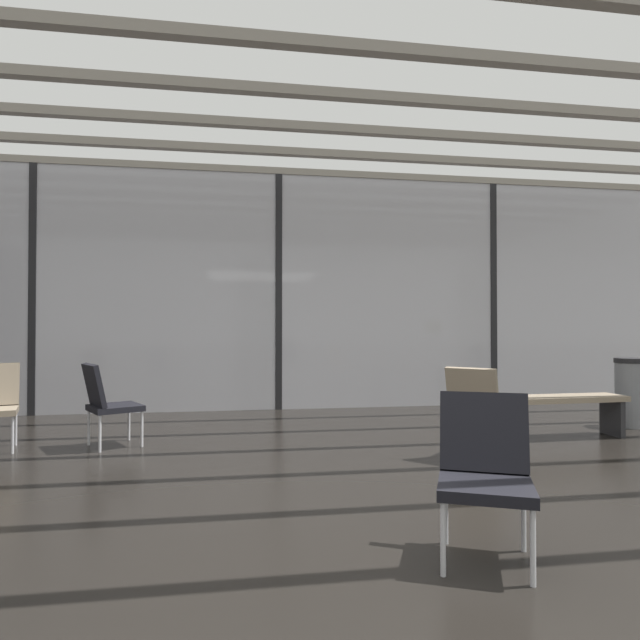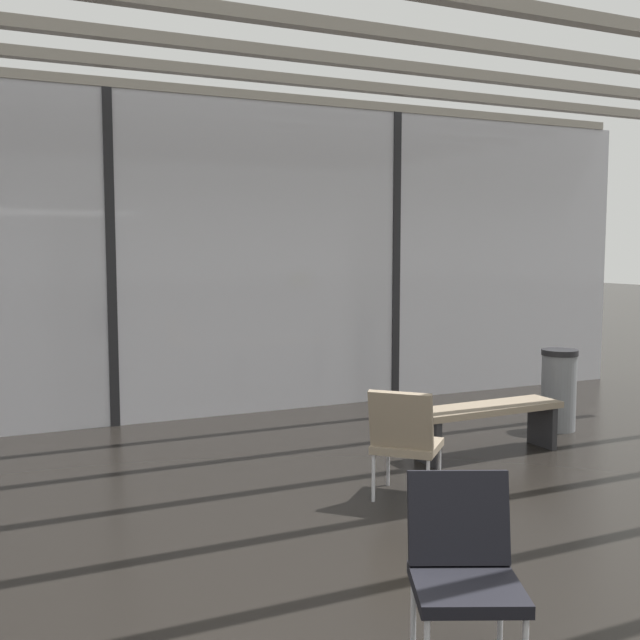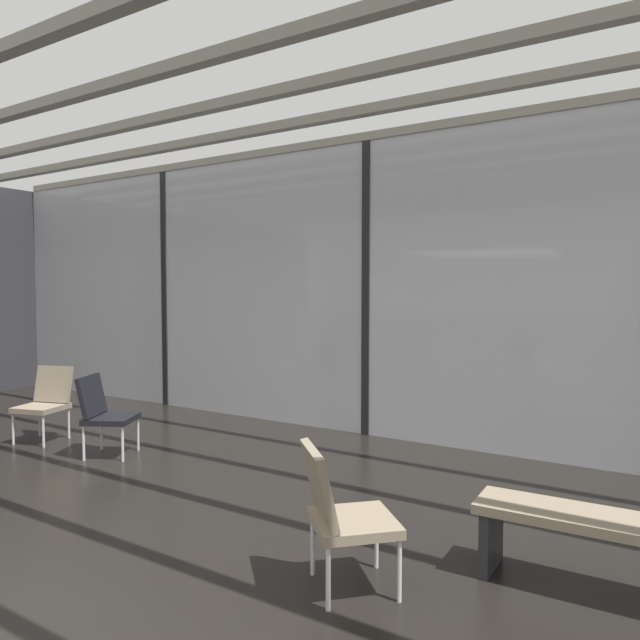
# 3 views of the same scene
# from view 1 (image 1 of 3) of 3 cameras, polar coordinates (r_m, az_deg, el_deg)

# --- Properties ---
(ground_plane) EXTENTS (60.00, 60.00, 0.00)m
(ground_plane) POSITION_cam_1_polar(r_m,az_deg,el_deg) (3.36, 3.67, -22.43)
(ground_plane) COLOR black
(glass_curtain_wall) EXTENTS (14.00, 0.08, 3.59)m
(glass_curtain_wall) POSITION_cam_1_polar(r_m,az_deg,el_deg) (8.30, -4.40, 3.01)
(glass_curtain_wall) COLOR silver
(glass_curtain_wall) RESTS_ON ground
(window_mullion_0) EXTENTS (0.10, 0.12, 3.59)m
(window_mullion_0) POSITION_cam_1_polar(r_m,az_deg,el_deg) (8.73, -27.98, 2.92)
(window_mullion_0) COLOR black
(window_mullion_0) RESTS_ON ground
(window_mullion_1) EXTENTS (0.10, 0.12, 3.59)m
(window_mullion_1) POSITION_cam_1_polar(r_m,az_deg,el_deg) (8.30, -4.40, 3.01)
(window_mullion_1) COLOR black
(window_mullion_1) RESTS_ON ground
(window_mullion_2) EXTENTS (0.10, 0.12, 3.59)m
(window_mullion_2) POSITION_cam_1_polar(r_m,az_deg,el_deg) (9.27, 17.72, 2.64)
(window_mullion_2) COLOR black
(window_mullion_2) RESTS_ON ground
(ceiling_slats) EXTENTS (13.72, 6.72, 0.10)m
(ceiling_slats) POSITION_cam_1_polar(r_m,az_deg,el_deg) (5.55, -1.21, 24.85)
(ceiling_slats) COLOR gray
(ceiling_slats) RESTS_ON glass_curtain_wall
(parked_airplane) EXTENTS (11.32, 3.84, 3.84)m
(parked_airplane) POSITION_cam_1_polar(r_m,az_deg,el_deg) (14.54, -6.38, 1.83)
(parked_airplane) COLOR #B2BCD6
(parked_airplane) RESTS_ON ground
(lounge_chair_1) EXTENTS (0.69, 0.67, 0.87)m
(lounge_chair_1) POSITION_cam_1_polar(r_m,az_deg,el_deg) (6.09, -21.58, -7.80)
(lounge_chair_1) COLOR black
(lounge_chair_1) RESTS_ON ground
(lounge_chair_2) EXTENTS (0.71, 0.71, 0.87)m
(lounge_chair_2) POSITION_cam_1_polar(r_m,az_deg,el_deg) (5.40, 16.20, -8.73)
(lounge_chair_2) COLOR #7F705B
(lounge_chair_2) RESTS_ON ground
(lounge_chair_3) EXTENTS (0.65, 0.68, 0.87)m
(lounge_chair_3) POSITION_cam_1_polar(r_m,az_deg,el_deg) (3.16, 16.96, -14.39)
(lounge_chair_3) COLOR black
(lounge_chair_3) RESTS_ON ground
(waiting_bench) EXTENTS (1.51, 0.45, 0.47)m
(waiting_bench) POSITION_cam_1_polar(r_m,az_deg,el_deg) (6.74, 23.98, -8.23)
(waiting_bench) COLOR #7F705B
(waiting_bench) RESTS_ON ground
(trash_bin) EXTENTS (0.38, 0.38, 0.86)m
(trash_bin) POSITION_cam_1_polar(r_m,az_deg,el_deg) (7.86, 29.94, -6.61)
(trash_bin) COLOR slate
(trash_bin) RESTS_ON ground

